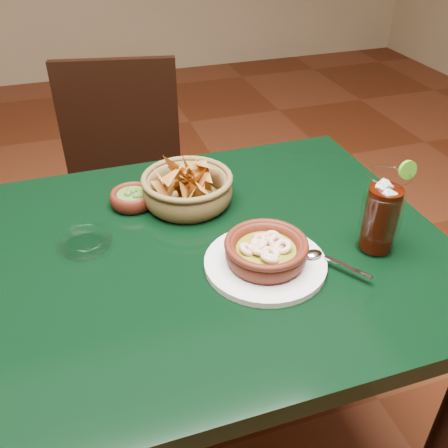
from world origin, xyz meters
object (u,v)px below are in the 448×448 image
object	(u,v)px
chip_basket	(188,188)
cola_drink	(382,214)
dining_chair	(124,190)
dining_table	(158,293)
shrimp_plate	(266,254)

from	to	relation	value
chip_basket	cola_drink	size ratio (longest dim) A/B	1.25
dining_chair	cola_drink	xyz separation A→B (m)	(0.41, -0.82, 0.33)
dining_table	cola_drink	bearing A→B (deg)	-14.77
dining_table	shrimp_plate	size ratio (longest dim) A/B	4.18
shrimp_plate	cola_drink	distance (m)	0.24
dining_table	dining_chair	world-z (taller)	dining_chair
dining_table	chip_basket	bearing A→B (deg)	56.02
dining_chair	chip_basket	size ratio (longest dim) A/B	3.78
cola_drink	dining_table	bearing A→B (deg)	165.23
dining_chair	chip_basket	bearing A→B (deg)	-80.19
shrimp_plate	cola_drink	xyz separation A→B (m)	(0.23, -0.02, 0.05)
chip_basket	cola_drink	distance (m)	0.43
shrimp_plate	dining_chair	bearing A→B (deg)	102.31
dining_chair	shrimp_plate	distance (m)	0.87
dining_chair	chip_basket	distance (m)	0.62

